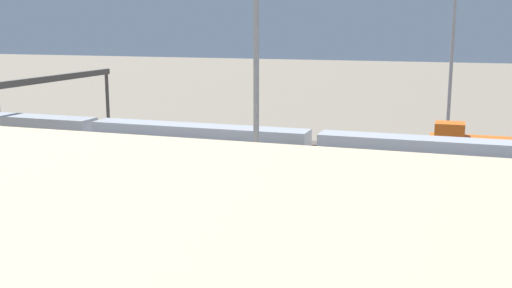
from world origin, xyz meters
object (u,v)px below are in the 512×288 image
at_px(train_on_track_5, 419,185).
at_px(signal_gantry, 29,88).
at_px(train_on_track_2, 476,152).
at_px(train_on_track_4, 198,149).

height_order(train_on_track_5, signal_gantry, signal_gantry).
xyz_separation_m(train_on_track_5, signal_gantry, (46.59, -10.00, 5.63)).
xyz_separation_m(train_on_track_2, signal_gantry, (51.28, 5.00, 5.50)).
distance_m(train_on_track_4, signal_gantry, 25.34).
xyz_separation_m(train_on_track_5, train_on_track_2, (-4.69, -15.00, 0.14)).
bearing_deg(train_on_track_2, signal_gantry, 5.57).
bearing_deg(signal_gantry, train_on_track_2, -174.43).
height_order(train_on_track_2, train_on_track_4, same).
bearing_deg(train_on_track_5, train_on_track_2, -107.36).
distance_m(train_on_track_2, train_on_track_4, 28.75).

